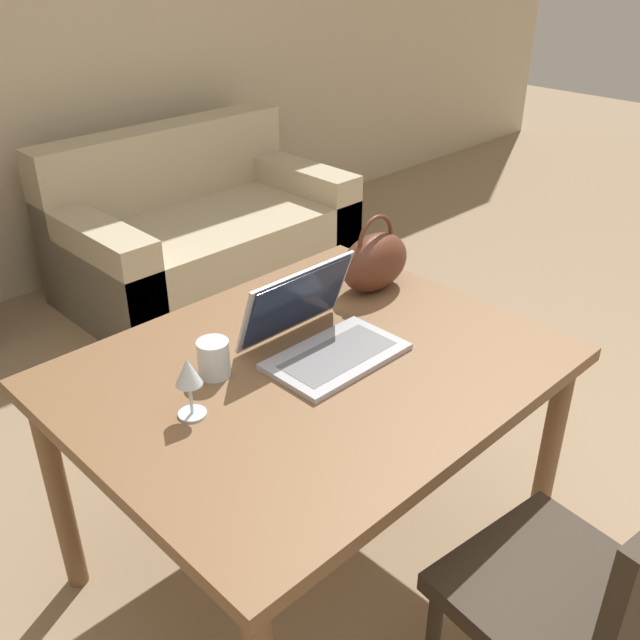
{
  "coord_description": "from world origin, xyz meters",
  "views": [
    {
      "loc": [
        -1.21,
        -0.48,
        1.75
      ],
      "look_at": [
        -0.08,
        0.67,
        0.85
      ],
      "focal_mm": 40.0,
      "sensor_mm": 36.0,
      "label": 1
    }
  ],
  "objects_px": {
    "chair": "(592,600)",
    "couch": "(202,236)",
    "laptop": "(318,330)",
    "wine_glass": "(188,376)",
    "drinking_glass": "(214,358)",
    "handbag": "(375,261)"
  },
  "relations": [
    {
      "from": "couch",
      "to": "handbag",
      "type": "xyz_separation_m",
      "value": [
        -0.49,
        -1.65,
        0.54
      ]
    },
    {
      "from": "chair",
      "to": "wine_glass",
      "type": "bearing_deg",
      "value": 121.17
    },
    {
      "from": "laptop",
      "to": "wine_glass",
      "type": "height_order",
      "value": "laptop"
    },
    {
      "from": "drinking_glass",
      "to": "wine_glass",
      "type": "bearing_deg",
      "value": -144.79
    },
    {
      "from": "handbag",
      "to": "wine_glass",
      "type": "bearing_deg",
      "value": -169.75
    },
    {
      "from": "laptop",
      "to": "couch",
      "type": "bearing_deg",
      "value": 63.96
    },
    {
      "from": "laptop",
      "to": "handbag",
      "type": "relative_size",
      "value": 1.44
    },
    {
      "from": "handbag",
      "to": "chair",
      "type": "bearing_deg",
      "value": -112.66
    },
    {
      "from": "drinking_glass",
      "to": "handbag",
      "type": "bearing_deg",
      "value": 3.89
    },
    {
      "from": "couch",
      "to": "drinking_glass",
      "type": "height_order",
      "value": "drinking_glass"
    },
    {
      "from": "chair",
      "to": "laptop",
      "type": "relative_size",
      "value": 2.36
    },
    {
      "from": "drinking_glass",
      "to": "handbag",
      "type": "xyz_separation_m",
      "value": [
        0.66,
        0.05,
        0.05
      ]
    },
    {
      "from": "couch",
      "to": "drinking_glass",
      "type": "distance_m",
      "value": 2.11
    },
    {
      "from": "chair",
      "to": "laptop",
      "type": "height_order",
      "value": "laptop"
    },
    {
      "from": "chair",
      "to": "couch",
      "type": "bearing_deg",
      "value": 77.91
    },
    {
      "from": "wine_glass",
      "to": "chair",
      "type": "bearing_deg",
      "value": -65.6
    },
    {
      "from": "couch",
      "to": "laptop",
      "type": "height_order",
      "value": "laptop"
    },
    {
      "from": "laptop",
      "to": "wine_glass",
      "type": "xyz_separation_m",
      "value": [
        -0.42,
        -0.01,
        0.05
      ]
    },
    {
      "from": "couch",
      "to": "laptop",
      "type": "xyz_separation_m",
      "value": [
        -0.87,
        -1.79,
        0.51
      ]
    },
    {
      "from": "chair",
      "to": "handbag",
      "type": "relative_size",
      "value": 3.39
    },
    {
      "from": "laptop",
      "to": "wine_glass",
      "type": "distance_m",
      "value": 0.42
    },
    {
      "from": "couch",
      "to": "drinking_glass",
      "type": "relative_size",
      "value": 14.97
    }
  ]
}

